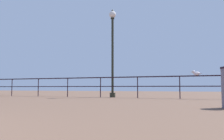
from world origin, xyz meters
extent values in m
cube|color=black|center=(0.00, 9.98, 0.96)|extent=(24.06, 0.05, 0.05)
cube|color=black|center=(0.00, 9.98, 0.53)|extent=(24.06, 0.04, 0.04)
cylinder|color=black|center=(-6.48, 9.98, 0.48)|extent=(0.04, 0.04, 0.96)
cylinder|color=black|center=(-4.63, 9.98, 0.48)|extent=(0.04, 0.04, 0.96)
cylinder|color=black|center=(-2.78, 9.98, 0.48)|extent=(0.04, 0.04, 0.96)
cylinder|color=black|center=(-0.93, 9.98, 0.48)|extent=(0.04, 0.04, 0.96)
cylinder|color=black|center=(0.93, 9.98, 0.48)|extent=(0.04, 0.04, 0.96)
cylinder|color=black|center=(2.78, 9.98, 0.48)|extent=(0.04, 0.04, 0.96)
cylinder|color=black|center=(-0.39, 10.22, 0.11)|extent=(0.27, 0.27, 0.22)
cylinder|color=black|center=(-0.39, 10.22, 2.05)|extent=(0.11, 0.11, 3.66)
cylinder|color=black|center=(-0.39, 10.22, 3.91)|extent=(0.18, 0.18, 0.06)
sphere|color=silver|center=(-0.39, 10.22, 4.11)|extent=(0.34, 0.34, 0.34)
cone|color=black|center=(-0.39, 10.22, 4.33)|extent=(0.14, 0.14, 0.10)
ellipsoid|color=silver|center=(3.47, 9.98, 1.06)|extent=(0.29, 0.20, 0.15)
ellipsoid|color=gray|center=(3.47, 9.98, 1.08)|extent=(0.26, 0.16, 0.05)
sphere|color=silver|center=(3.35, 9.96, 1.12)|extent=(0.12, 0.12, 0.12)
cone|color=yellow|center=(3.27, 9.95, 1.12)|extent=(0.06, 0.06, 0.05)
cube|color=gray|center=(3.62, 10.00, 1.06)|extent=(0.10, 0.08, 0.02)
camera|label=1|loc=(3.56, -0.13, 0.46)|focal=36.44mm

